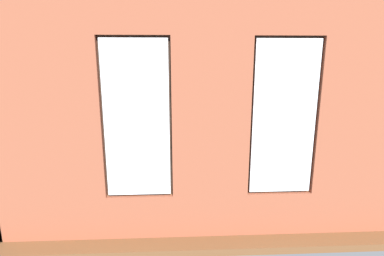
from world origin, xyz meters
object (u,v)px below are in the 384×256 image
media_console (82,158)px  tv_flatscreen (79,129)px  couch_by_window (182,191)px  table_plant_small (176,145)px  coffee_table (176,153)px  potted_plant_between_couches (268,169)px  remote_silver (181,152)px  papasan_chair (173,135)px  cup_ceramic (167,147)px  potted_plant_near_tv (93,146)px  couch_left (294,153)px  potted_plant_corner_far_left (353,167)px  potted_plant_foreground_right (111,131)px  candle_jar (196,146)px

media_console → tv_flatscreen: tv_flatscreen is taller
couch_by_window → tv_flatscreen: bearing=-42.0°
table_plant_small → tv_flatscreen: size_ratio=0.21×
coffee_table → potted_plant_between_couches: potted_plant_between_couches is taller
coffee_table → remote_silver: 0.18m
media_console → papasan_chair: papasan_chair is taller
cup_ceramic → potted_plant_near_tv: 1.65m
couch_left → cup_ceramic: (2.82, -0.04, 0.16)m
couch_by_window → potted_plant_corner_far_left: 2.70m
couch_by_window → potted_plant_foreground_right: size_ratio=2.38×
table_plant_small → potted_plant_foreground_right: (1.74, -1.72, -0.08)m
candle_jar → potted_plant_corner_far_left: 3.09m
media_console → tv_flatscreen: (0.00, -0.00, 0.65)m
coffee_table → tv_flatscreen: (2.04, -0.15, 0.51)m
candle_jar → media_console: (2.47, 0.00, -0.24)m
potted_plant_foreground_right → candle_jar: bearing=144.2°
couch_by_window → potted_plant_foreground_right: couch_by_window is taller
table_plant_small → potted_plant_foreground_right: potted_plant_foreground_right is taller
media_console → potted_plant_foreground_right: size_ratio=1.49×
cup_ceramic → tv_flatscreen: (1.84, -0.04, 0.42)m
cup_ceramic → potted_plant_foreground_right: potted_plant_foreground_right is taller
couch_by_window → coffee_table: bearing=-86.8°
couch_left → tv_flatscreen: (4.66, -0.08, 0.58)m
papasan_chair → potted_plant_foreground_right: potted_plant_foreground_right is taller
cup_ceramic → candle_jar: size_ratio=0.97×
papasan_chair → potted_plant_corner_far_left: potted_plant_corner_far_left is taller
couch_by_window → couch_left: bearing=-143.9°
potted_plant_between_couches → potted_plant_near_tv: 3.08m
couch_left → coffee_table: 2.62m
potted_plant_between_couches → potted_plant_foreground_right: size_ratio=1.27×
couch_by_window → potted_plant_near_tv: 1.89m
couch_left → potted_plant_corner_far_left: bearing=7.6°
potted_plant_corner_far_left → cup_ceramic: bearing=-33.6°
candle_jar → potted_plant_near_tv: 2.20m
papasan_chair → potted_plant_near_tv: (1.41, 2.23, 0.40)m
potted_plant_between_couches → potted_plant_near_tv: (2.95, -0.85, 0.19)m
papasan_chair → cup_ceramic: bearing=84.4°
papasan_chair → potted_plant_near_tv: potted_plant_near_tv is taller
couch_left → tv_flatscreen: bearing=-87.8°
papasan_chair → couch_left: bearing=154.5°
couch_left → papasan_chair: (2.70, -1.28, 0.11)m
couch_left → potted_plant_corner_far_left: potted_plant_corner_far_left is taller
remote_silver → potted_plant_near_tv: bearing=20.0°
cup_ceramic → potted_plant_foreground_right: size_ratio=0.12×
tv_flatscreen → potted_plant_corner_far_left: potted_plant_corner_far_left is taller
potted_plant_between_couches → potted_plant_corner_far_left: (-1.30, 0.14, 0.06)m
tv_flatscreen → potted_plant_near_tv: potted_plant_near_tv is taller
remote_silver → potted_plant_corner_far_left: (-2.65, 1.74, 0.25)m
potted_plant_between_couches → candle_jar: bearing=-61.2°
papasan_chair → potted_plant_foreground_right: bearing=-12.4°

